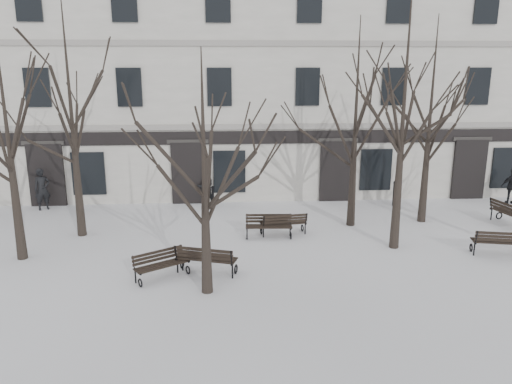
{
  "coord_description": "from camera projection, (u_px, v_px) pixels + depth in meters",
  "views": [
    {
      "loc": [
        -1.84,
        -15.01,
        6.38
      ],
      "look_at": [
        -0.67,
        3.0,
        1.76
      ],
      "focal_mm": 35.0,
      "sensor_mm": 36.0,
      "label": 1
    }
  ],
  "objects": [
    {
      "name": "building",
      "position": [
        256.0,
        81.0,
        27.37
      ],
      "size": [
        40.4,
        10.2,
        11.4
      ],
      "color": "silver",
      "rests_on": "ground"
    },
    {
      "name": "tree_1",
      "position": [
        204.0,
        146.0,
        13.37
      ],
      "size": [
        4.78,
        4.78,
        6.83
      ],
      "color": "black",
      "rests_on": "ground"
    },
    {
      "name": "bench_5",
      "position": [
        511.0,
        214.0,
        20.12
      ],
      "size": [
        1.08,
        2.07,
        1.0
      ],
      "rotation": [
        0.0,
        0.0,
        1.76
      ],
      "color": "black",
      "rests_on": "ground"
    },
    {
      "name": "pedestrian_b",
      "position": [
        206.0,
        204.0,
        23.55
      ],
      "size": [
        0.89,
        0.74,
        1.64
      ],
      "primitive_type": "imported",
      "rotation": [
        0.0,
        0.0,
        3.3
      ],
      "color": "black",
      "rests_on": "ground"
    },
    {
      "name": "pedestrian_a",
      "position": [
        45.0,
        209.0,
        22.63
      ],
      "size": [
        0.83,
        0.74,
        1.89
      ],
      "primitive_type": "imported",
      "rotation": [
        0.0,
        0.0,
        0.54
      ],
      "color": "black",
      "rests_on": "ground"
    },
    {
      "name": "tree_2",
      "position": [
        405.0,
        85.0,
        16.51
      ],
      "size": [
        6.4,
        6.4,
        9.15
      ],
      "color": "black",
      "rests_on": "ground"
    },
    {
      "name": "pedestrian_c",
      "position": [
        510.0,
        204.0,
        23.54
      ],
      "size": [
        1.05,
        0.6,
        1.68
      ],
      "primitive_type": "imported",
      "rotation": [
        0.0,
        0.0,
        2.94
      ],
      "color": "black",
      "rests_on": "ground"
    },
    {
      "name": "bench_3",
      "position": [
        269.0,
        225.0,
        18.87
      ],
      "size": [
        1.77,
        0.72,
        0.88
      ],
      "rotation": [
        0.0,
        0.0,
        -0.05
      ],
      "color": "black",
      "rests_on": "ground"
    },
    {
      "name": "bollard_a",
      "position": [
        213.0,
        196.0,
        22.75
      ],
      "size": [
        0.13,
        0.13,
        1.02
      ],
      "color": "black",
      "rests_on": "ground"
    },
    {
      "name": "ground",
      "position": [
        282.0,
        267.0,
        16.21
      ],
      "size": [
        100.0,
        100.0,
        0.0
      ],
      "primitive_type": "plane",
      "color": "white",
      "rests_on": "ground"
    },
    {
      "name": "tree_4",
      "position": [
        69.0,
        88.0,
        17.84
      ],
      "size": [
        6.24,
        6.24,
        8.91
      ],
      "color": "black",
      "rests_on": "ground"
    },
    {
      "name": "bench_4",
      "position": [
        284.0,
        223.0,
        19.14
      ],
      "size": [
        1.83,
        0.9,
        0.88
      ],
      "rotation": [
        0.0,
        0.0,
        3.3
      ],
      "color": "black",
      "rests_on": "ground"
    },
    {
      "name": "bench_0",
      "position": [
        161.0,
        264.0,
        15.26
      ],
      "size": [
        1.72,
        1.41,
        0.85
      ],
      "rotation": [
        0.0,
        0.0,
        0.58
      ],
      "color": "black",
      "rests_on": "ground"
    },
    {
      "name": "tree_0",
      "position": [
        4.0,
        105.0,
        15.63
      ],
      "size": [
        5.76,
        5.76,
        8.23
      ],
      "color": "black",
      "rests_on": "ground"
    },
    {
      "name": "bench_1",
      "position": [
        206.0,
        258.0,
        15.53
      ],
      "size": [
        2.0,
        1.23,
        0.96
      ],
      "rotation": [
        0.0,
        0.0,
        2.83
      ],
      "color": "black",
      "rests_on": "ground"
    },
    {
      "name": "bench_2",
      "position": [
        501.0,
        242.0,
        17.02
      ],
      "size": [
        1.96,
        1.06,
        0.94
      ],
      "rotation": [
        0.0,
        0.0,
        2.93
      ],
      "color": "black",
      "rests_on": "ground"
    },
    {
      "name": "tree_5",
      "position": [
        357.0,
        99.0,
        19.17
      ],
      "size": [
        5.72,
        5.72,
        8.17
      ],
      "color": "black",
      "rests_on": "ground"
    },
    {
      "name": "tree_6",
      "position": [
        432.0,
        96.0,
        19.65
      ],
      "size": [
        5.78,
        5.78,
        8.25
      ],
      "color": "black",
      "rests_on": "ground"
    },
    {
      "name": "bollard_b",
      "position": [
        394.0,
        192.0,
        23.11
      ],
      "size": [
        0.15,
        0.15,
        1.17
      ],
      "color": "black",
      "rests_on": "ground"
    }
  ]
}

